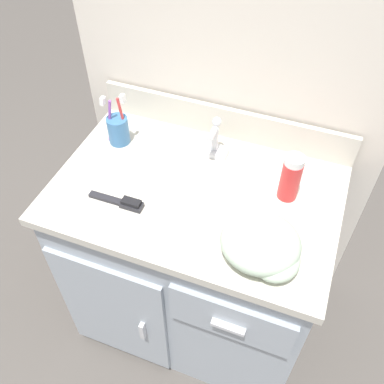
{
  "coord_description": "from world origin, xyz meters",
  "views": [
    {
      "loc": [
        0.3,
        -0.83,
        1.74
      ],
      "look_at": [
        0.0,
        -0.03,
        0.8
      ],
      "focal_mm": 40.0,
      "sensor_mm": 36.0,
      "label": 1
    }
  ],
  "objects_px": {
    "shaving_cream_can": "(291,178)",
    "hairbrush": "(123,202)",
    "toothbrush_cup": "(118,129)",
    "hand_towel": "(264,246)"
  },
  "relations": [
    {
      "from": "toothbrush_cup",
      "to": "shaving_cream_can",
      "type": "bearing_deg",
      "value": -4.43
    },
    {
      "from": "hairbrush",
      "to": "hand_towel",
      "type": "bearing_deg",
      "value": -4.42
    },
    {
      "from": "shaving_cream_can",
      "to": "hand_towel",
      "type": "bearing_deg",
      "value": -93.56
    },
    {
      "from": "hand_towel",
      "to": "hairbrush",
      "type": "bearing_deg",
      "value": 176.06
    },
    {
      "from": "hairbrush",
      "to": "hand_towel",
      "type": "distance_m",
      "value": 0.43
    },
    {
      "from": "toothbrush_cup",
      "to": "hairbrush",
      "type": "xyz_separation_m",
      "value": [
        0.14,
        -0.25,
        -0.04
      ]
    },
    {
      "from": "toothbrush_cup",
      "to": "hand_towel",
      "type": "height_order",
      "value": "toothbrush_cup"
    },
    {
      "from": "shaving_cream_can",
      "to": "hairbrush",
      "type": "height_order",
      "value": "shaving_cream_can"
    },
    {
      "from": "shaving_cream_can",
      "to": "hairbrush",
      "type": "relative_size",
      "value": 0.9
    },
    {
      "from": "shaving_cream_can",
      "to": "hairbrush",
      "type": "xyz_separation_m",
      "value": [
        -0.44,
        -0.21,
        -0.07
      ]
    }
  ]
}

